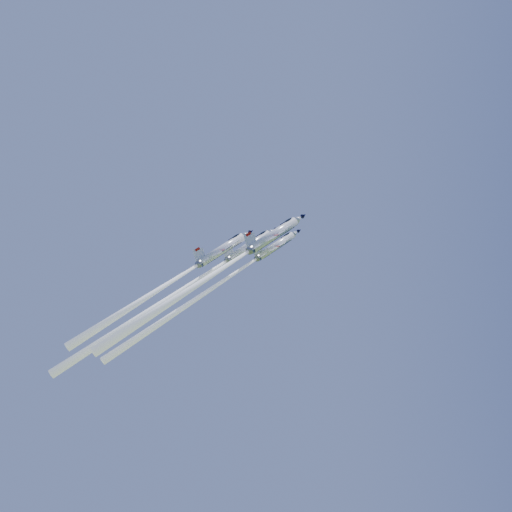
# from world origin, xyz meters

# --- Properties ---
(jet_lead) EXTENTS (35.34, 21.66, 37.32)m
(jet_lead) POSITION_xyz_m (-8.15, -2.53, 95.45)
(jet_lead) COLOR white
(jet_left) EXTENTS (39.10, 23.98, 41.15)m
(jet_left) POSITION_xyz_m (-15.22, -3.10, 94.67)
(jet_left) COLOR white
(jet_right) EXTENTS (36.19, 22.26, 37.52)m
(jet_right) POSITION_xyz_m (-7.11, -9.92, 96.39)
(jet_right) COLOR white
(jet_slot) EXTENTS (31.22, 19.23, 32.09)m
(jet_slot) POSITION_xyz_m (-16.30, -8.20, 95.31)
(jet_slot) COLOR white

